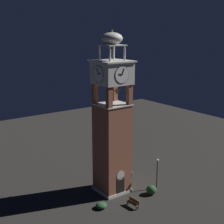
% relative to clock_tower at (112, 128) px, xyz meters
% --- Properties ---
extents(ground, '(80.00, 80.00, 0.00)m').
position_rel_clock_tower_xyz_m(ground, '(-0.00, 0.00, -7.83)').
color(ground, '#2A2925').
extents(clock_tower, '(3.96, 3.96, 18.94)m').
position_rel_clock_tower_xyz_m(clock_tower, '(0.00, 0.00, 0.00)').
color(clock_tower, '#93543D').
rests_on(clock_tower, ground).
extents(park_bench, '(0.51, 1.62, 0.95)m').
position_rel_clock_tower_xyz_m(park_bench, '(-0.46, -4.57, -7.35)').
color(park_bench, brown).
rests_on(park_bench, ground).
extents(lamp_post, '(0.36, 0.36, 3.84)m').
position_rel_clock_tower_xyz_m(lamp_post, '(4.73, -2.83, -5.17)').
color(lamp_post, black).
rests_on(lamp_post, ground).
extents(trash_bin, '(0.52, 0.52, 0.80)m').
position_rel_clock_tower_xyz_m(trash_bin, '(4.16, 1.38, -7.43)').
color(trash_bin, '#4C4C51').
rests_on(trash_bin, ground).
extents(shrub_near_entry, '(1.21, 1.21, 1.10)m').
position_rel_clock_tower_xyz_m(shrub_near_entry, '(3.14, -3.57, -7.28)').
color(shrub_near_entry, '#28562D').
rests_on(shrub_near_entry, ground).
extents(shrub_left_of_tower, '(1.21, 1.21, 0.63)m').
position_rel_clock_tower_xyz_m(shrub_left_of_tower, '(-3.44, -2.71, -7.52)').
color(shrub_left_of_tower, '#28562D').
rests_on(shrub_left_of_tower, ground).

